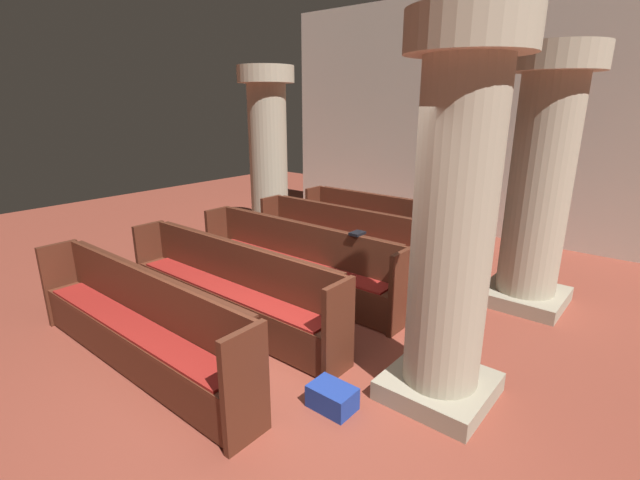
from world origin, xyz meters
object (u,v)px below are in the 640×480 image
pew_row_2 (296,259)px  pillar_aisle_side (541,178)px  pew_row_4 (136,321)px  pew_row_1 (347,240)px  pew_row_0 (386,224)px  lectern (435,222)px  hymn_book (357,233)px  kneeler_box_red (445,311)px  kneeler_box_blue (332,397)px  pew_row_3 (229,285)px  pillar_aisle_rear (454,218)px  pillar_far_side (268,150)px

pew_row_2 → pillar_aisle_side: bearing=34.3°
pew_row_4 → pew_row_1: bearing=90.0°
pew_row_0 → lectern: lectern is taller
hymn_book → kneeler_box_red: bearing=21.6°
pew_row_2 → hymn_book: size_ratio=16.93×
pillar_aisle_side → kneeler_box_red: 1.99m
pillar_aisle_side → pew_row_4: bearing=-121.9°
lectern → kneeler_box_blue: 4.98m
lectern → pillar_aisle_side: bearing=-36.4°
pew_row_3 → kneeler_box_red: 2.61m
pillar_aisle_side → pillar_aisle_rear: (0.00, -2.54, 0.00)m
pew_row_2 → pew_row_1: bearing=90.0°
pillar_aisle_rear → kneeler_box_red: (-0.59, 1.44, -1.55)m
pillar_far_side → pillar_aisle_rear: bearing=-29.1°
pew_row_3 → pillar_far_side: bearing=128.6°
pew_row_3 → kneeler_box_blue: (1.86, -0.44, -0.40)m
pillar_far_side → kneeler_box_blue: size_ratio=8.08×
pew_row_3 → pillar_far_side: (-2.44, 3.05, 1.14)m
pew_row_4 → lectern: bearing=85.0°
pew_row_0 → pillar_far_side: (-2.44, -0.39, 1.14)m
pew_row_1 → pew_row_3: size_ratio=1.00×
pillar_far_side → kneeler_box_red: bearing=-16.8°
lectern → pew_row_4: bearing=-95.0°
pew_row_0 → pillar_aisle_rear: size_ratio=1.04×
pew_row_0 → kneeler_box_blue: 4.33m
pillar_aisle_side → hymn_book: 2.32m
pew_row_4 → lectern: (0.48, 5.48, -0.05)m
pew_row_2 → pew_row_3: bearing=-90.0°
pew_row_0 → pew_row_1: bearing=-90.0°
pew_row_1 → pillar_far_side: size_ratio=1.04×
pillar_far_side → hymn_book: (3.30, -1.72, -0.66)m
pillar_far_side → kneeler_box_blue: 5.75m
pillar_aisle_side → pew_row_0: bearing=166.5°
pew_row_3 → pillar_aisle_side: pillar_aisle_side is taller
hymn_book → pillar_aisle_side: bearing=42.8°
pew_row_2 → hymn_book: bearing=12.2°
pew_row_0 → kneeler_box_red: (1.90, -1.70, -0.40)m
pew_row_0 → pew_row_4: bearing=-90.0°
pew_row_3 → pillar_aisle_rear: pillar_aisle_rear is taller
pew_row_3 → kneeler_box_red: (1.90, 1.74, -0.40)m
pillar_far_side → lectern: 3.40m
pew_row_0 → pillar_aisle_rear: 4.17m
pew_row_4 → lectern: 5.50m
pew_row_0 → pew_row_4: (0.00, -4.60, 0.00)m
pillar_aisle_side → pillar_far_side: same height
hymn_book → kneeler_box_red: (1.04, 0.41, -0.88)m
pew_row_1 → kneeler_box_blue: 3.34m
pillar_far_side → kneeler_box_red: pillar_far_side is taller
pillar_aisle_side → kneeler_box_red: bearing=-118.2°
pillar_aisle_rear → kneeler_box_red: size_ratio=7.93×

